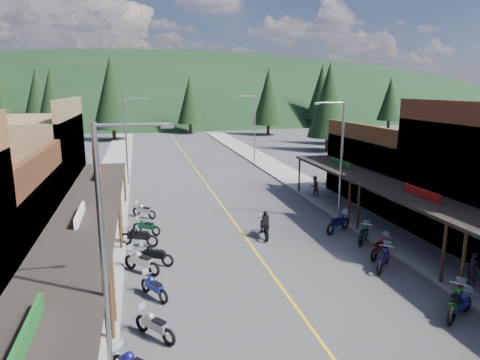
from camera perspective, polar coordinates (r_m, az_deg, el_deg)
ground at (r=20.71m, az=4.85°, el=-13.15°), size 220.00×220.00×0.00m
centerline at (r=39.22m, az=-4.27°, el=-0.84°), size 0.15×90.00×0.01m
sidewalk_west at (r=38.85m, az=-17.05°, el=-1.38°), size 3.40×94.00×0.15m
sidewalk_east at (r=41.43m, az=7.69°, el=-0.11°), size 3.40×94.00×0.15m
shop_west_3 at (r=30.55m, az=-27.96°, el=0.72°), size 10.90×10.20×8.20m
shop_east_3 at (r=35.67m, az=20.47°, el=1.24°), size 10.90×10.20×6.20m
streetlight_0 at (r=12.58m, az=-17.18°, el=-8.84°), size 2.16×0.18×8.00m
streetlight_1 at (r=40.00m, az=-14.77°, el=5.53°), size 2.16×0.18×8.00m
streetlight_2 at (r=29.14m, az=13.15°, el=3.23°), size 2.16×0.18×8.00m
streetlight_3 at (r=49.65m, az=1.78°, el=7.16°), size 2.16×0.18×8.00m
ridge_hill at (r=153.11m, az=-11.25°, el=8.71°), size 310.00×140.00×60.00m
pine_1 at (r=89.59m, az=-25.40°, el=10.06°), size 5.88×5.88×12.50m
pine_2 at (r=75.85m, az=-16.74°, el=11.09°), size 6.72×6.72×14.00m
pine_3 at (r=84.36m, az=-6.69°, el=10.56°), size 5.04×5.04×11.00m
pine_4 at (r=81.37m, az=3.84°, el=11.08°), size 5.88×5.88×12.50m
pine_5 at (r=98.24m, az=10.86°, el=11.53°), size 6.72×6.72×14.00m
pine_6 at (r=96.89m, az=19.39°, el=10.17°), size 5.04×5.04×11.00m
pine_7 at (r=97.30m, az=-29.35°, el=9.76°), size 5.88×5.88×12.50m
pine_8 at (r=59.99m, az=-29.16°, el=7.97°), size 4.48×4.48×10.00m
pine_9 at (r=69.57m, az=12.34°, el=9.93°), size 4.93×4.93×10.80m
pine_10 at (r=68.83m, az=-23.78°, el=9.50°), size 5.38×5.38×11.60m
pine_11 at (r=61.52m, az=11.80°, el=10.44°), size 5.82×5.82×12.40m
bike_west_6 at (r=16.44m, az=-11.30°, el=-18.31°), size 1.78×1.99×1.15m
bike_west_7 at (r=19.20m, az=-11.39°, el=-13.68°), size 1.54×1.99×1.10m
bike_west_8 at (r=21.68m, az=-13.00°, el=-10.39°), size 2.09×2.12×1.28m
bike_west_9 at (r=22.43m, az=-11.39°, el=-9.65°), size 2.15×1.65×1.19m
bike_west_10 at (r=25.12m, az=-13.35°, el=-7.20°), size 2.37×1.66×1.29m
bike_west_11 at (r=26.99m, az=-12.38°, el=-5.98°), size 1.95×1.70×1.12m
bike_west_12 at (r=30.37m, az=-12.68°, el=-3.93°), size 1.90×1.80×1.12m
bike_east_5 at (r=19.39m, az=27.29°, el=-14.56°), size 2.07×1.50×1.13m
bike_east_6 at (r=19.41m, az=26.82°, el=-14.16°), size 2.28×2.10×1.33m
bike_east_7 at (r=22.70m, az=18.59°, el=-9.77°), size 1.98×2.02×1.21m
bike_east_8 at (r=24.17m, az=18.17°, el=-8.39°), size 2.10×1.81×1.20m
bike_east_9 at (r=25.99m, az=16.18°, el=-6.84°), size 1.86×1.98×1.17m
bike_east_10 at (r=27.45m, az=12.96°, el=-5.48°), size 2.35×1.84×1.31m
rider_on_bike at (r=25.95m, az=3.27°, el=-6.17°), size 0.97×2.29×1.70m
pedestrian_east_a at (r=22.03m, az=28.61°, el=-10.42°), size 0.44×0.61×1.58m
pedestrian_east_b at (r=35.46m, az=9.88°, el=-0.79°), size 0.91×0.69×1.66m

